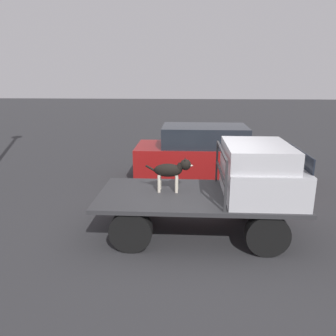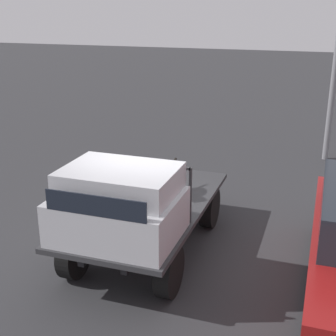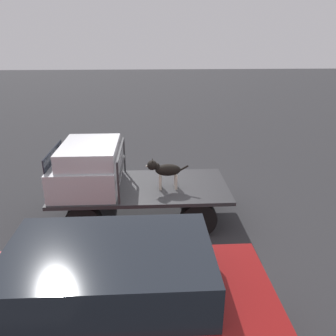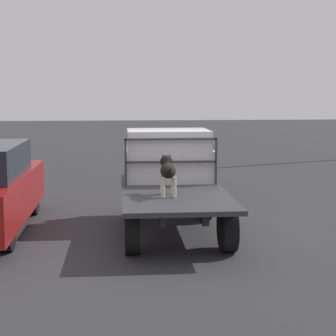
# 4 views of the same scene
# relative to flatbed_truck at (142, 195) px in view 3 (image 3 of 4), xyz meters

# --- Properties ---
(ground_plane) EXTENTS (80.00, 80.00, 0.00)m
(ground_plane) POSITION_rel_flatbed_truck_xyz_m (0.00, 0.00, -0.61)
(ground_plane) COLOR #2D2D30
(flatbed_truck) EXTENTS (3.93, 1.89, 0.84)m
(flatbed_truck) POSITION_rel_flatbed_truck_xyz_m (0.00, 0.00, 0.00)
(flatbed_truck) COLOR black
(flatbed_truck) RESTS_ON ground
(truck_cab) EXTENTS (1.41, 1.77, 1.02)m
(truck_cab) POSITION_rel_flatbed_truck_xyz_m (1.18, 0.00, 0.72)
(truck_cab) COLOR #B7B7BC
(truck_cab) RESTS_ON flatbed_truck
(truck_headboard) EXTENTS (0.04, 1.77, 0.91)m
(truck_headboard) POSITION_rel_flatbed_truck_xyz_m (0.44, 0.00, 0.84)
(truck_headboard) COLOR #2D2D30
(truck_headboard) RESTS_ON flatbed_truck
(dog) EXTENTS (0.96, 0.26, 0.70)m
(dog) POSITION_rel_flatbed_truck_xyz_m (-0.51, 0.15, 0.68)
(dog) COLOR beige
(dog) RESTS_ON flatbed_truck
(parked_sedan) EXTENTS (4.53, 1.70, 1.67)m
(parked_sedan) POSITION_rel_flatbed_truck_xyz_m (0.47, 3.56, 0.23)
(parked_sedan) COLOR black
(parked_sedan) RESTS_ON ground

